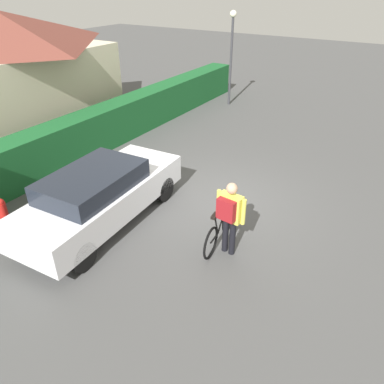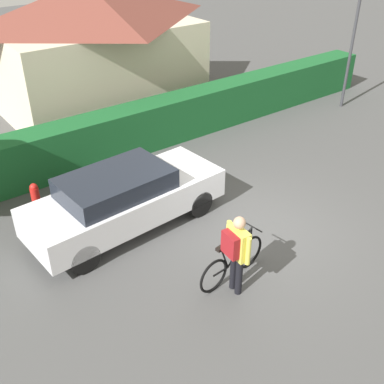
# 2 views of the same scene
# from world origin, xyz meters

# --- Properties ---
(ground_plane) EXTENTS (60.00, 60.00, 0.00)m
(ground_plane) POSITION_xyz_m (0.00, 0.00, 0.00)
(ground_plane) COLOR #4A4A4A
(hedge_row) EXTENTS (19.02, 0.90, 1.32)m
(hedge_row) POSITION_xyz_m (0.00, 5.00, 0.66)
(hedge_row) COLOR #195928
(hedge_row) RESTS_ON ground
(house_distant) EXTENTS (6.70, 5.18, 4.11)m
(house_distant) POSITION_xyz_m (0.80, 9.06, 2.10)
(house_distant) COLOR beige
(house_distant) RESTS_ON ground
(parked_car_near) EXTENTS (4.50, 1.89, 1.41)m
(parked_car_near) POSITION_xyz_m (-2.23, 1.82, 0.76)
(parked_car_near) COLOR silver
(parked_car_near) RESTS_ON ground
(bicycle) EXTENTS (1.71, 0.50, 0.99)m
(bicycle) POSITION_xyz_m (-1.46, -0.87, 0.39)
(bicycle) COLOR black
(bicycle) RESTS_ON ground
(person_rider) EXTENTS (0.38, 0.66, 1.65)m
(person_rider) POSITION_xyz_m (-1.66, -1.17, 1.00)
(person_rider) COLOR black
(person_rider) RESTS_ON ground
(street_lamp) EXTENTS (0.28, 0.28, 3.87)m
(street_lamp) POSITION_xyz_m (7.66, 3.56, 2.53)
(street_lamp) COLOR #38383D
(street_lamp) RESTS_ON ground
(fire_hydrant) EXTENTS (0.20, 0.20, 0.81)m
(fire_hydrant) POSITION_xyz_m (-3.61, 3.51, 0.41)
(fire_hydrant) COLOR red
(fire_hydrant) RESTS_ON ground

